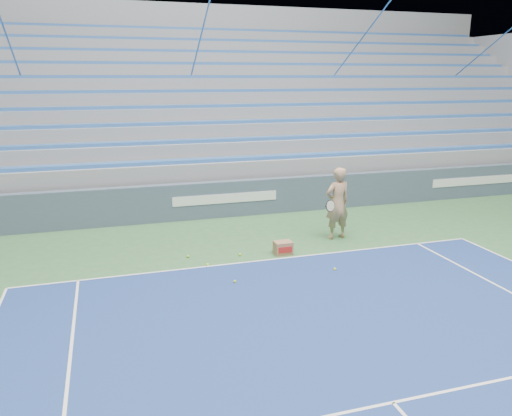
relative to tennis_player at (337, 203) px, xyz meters
The scene contains 9 objects.
sponsor_barrier 3.77m from the tennis_player, 128.19° to the left, with size 30.00×0.32×1.10m.
bleachers 9.08m from the tennis_player, 105.01° to the left, with size 31.00×9.15×7.30m.
tennis_player is the anchor object (origin of this frame).
ball_box 2.07m from the tennis_player, 157.03° to the right, with size 0.42×0.33×0.32m.
tennis_ball_0 4.12m from the tennis_player, behind, with size 0.07×0.07×0.07m, color #BCE02D.
tennis_ball_1 4.04m from the tennis_player, 147.58° to the right, with size 0.07×0.07×0.07m, color #BCE02D.
tennis_ball_2 3.91m from the tennis_player, 164.84° to the right, with size 0.07×0.07×0.07m, color #BCE02D.
tennis_ball_3 2.50m from the tennis_player, 116.32° to the right, with size 0.07×0.07×0.07m, color #BCE02D.
tennis_ball_4 2.99m from the tennis_player, 168.35° to the right, with size 0.07×0.07×0.07m, color #BCE02D.
Camera 1 is at (-3.37, 1.50, 4.15)m, focal length 35.00 mm.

